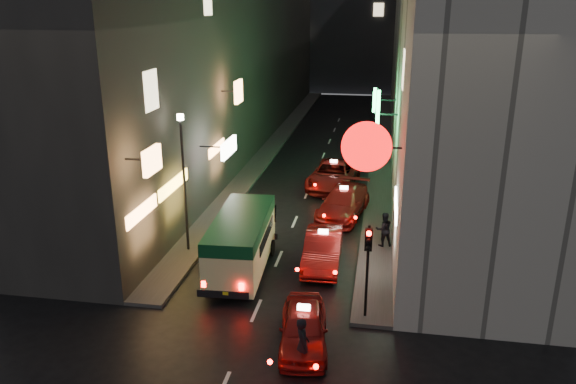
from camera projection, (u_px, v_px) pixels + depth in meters
The scene contains 14 objects.
building_left at pixel (226, 28), 43.00m from camera, with size 7.64×52.00×18.00m.
building_right at pixel (441, 29), 40.43m from camera, with size 8.23×52.00×18.00m.
building_far at pixel (356, 1), 70.94m from camera, with size 30.00×10.00×22.00m, color #2E2E33.
sidewalk_left at pixel (275, 143), 45.27m from camera, with size 1.50×52.00×0.15m, color #494643.
sidewalk_right at pixel (382, 147), 43.90m from camera, with size 1.50×52.00×0.15m, color #494643.
minibus at pixel (241, 238), 23.30m from camera, with size 2.36×5.92×2.50m.
taxi_near at pixel (304, 324), 18.50m from camera, with size 2.58×5.07×1.72m.
taxi_second at pixel (323, 246), 24.22m from camera, with size 2.33×5.38×1.86m.
taxi_third at pixel (344, 200), 29.79m from camera, with size 3.14×5.77×1.91m.
taxi_far at pixel (333, 173), 34.41m from camera, with size 3.01×6.01×2.01m.
pedestrian_crossing at pixel (302, 341), 17.14m from camera, with size 0.68×0.43×2.05m, color black.
pedestrian_sidewalk at pixel (384, 227), 25.72m from camera, with size 0.69×0.43×1.84m, color black.
traffic_light at pixel (368, 253), 19.28m from camera, with size 0.26×0.43×3.50m.
lamp_post at pixel (184, 174), 24.49m from camera, with size 0.28×0.28×6.22m.
Camera 1 is at (4.27, -9.33, 10.86)m, focal length 35.00 mm.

